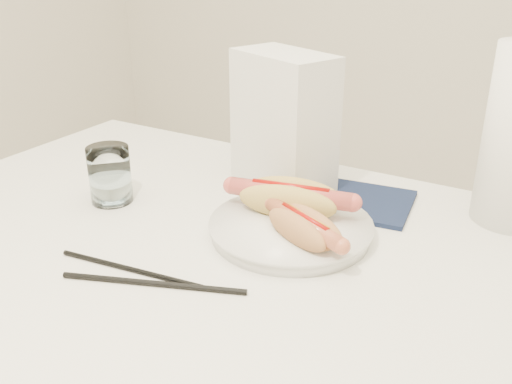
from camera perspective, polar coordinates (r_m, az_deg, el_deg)
The scene contains 9 objects.
table at distance 0.88m, azimuth -3.15°, elevation -8.97°, with size 1.20×0.80×0.75m.
plate at distance 0.88m, azimuth 3.49°, elevation -3.80°, with size 0.24×0.24×0.02m, color white.
hotdog_left at distance 0.90m, azimuth 3.44°, elevation -0.66°, with size 0.20×0.11×0.05m.
hotdog_right at distance 0.82m, azimuth 4.86°, elevation -3.57°, with size 0.15×0.11×0.04m.
water_glass at distance 1.01m, azimuth -14.42°, elevation 1.70°, with size 0.07×0.07×0.10m, color white.
chopstick_near at distance 0.81m, azimuth -12.49°, elevation -7.53°, with size 0.01×0.01×0.23m, color black.
chopstick_far at distance 0.77m, azimuth -10.25°, elevation -8.98°, with size 0.01×0.01×0.25m, color black.
napkin_box at distance 1.01m, azimuth 2.78°, elevation 6.98°, with size 0.18×0.10×0.24m, color silver.
navy_napkin at distance 1.00m, azimuth 10.89°, elevation -1.02°, with size 0.15×0.15×0.01m, color #111A36.
Camera 1 is at (0.41, -0.61, 1.17)m, focal length 39.97 mm.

